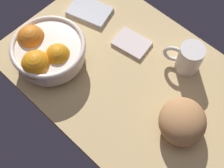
% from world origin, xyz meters
% --- Properties ---
extents(ground_plane, '(0.82, 0.53, 0.03)m').
position_xyz_m(ground_plane, '(0.00, 0.00, -0.01)').
color(ground_plane, tan).
extents(fruit_bowl, '(0.23, 0.23, 0.11)m').
position_xyz_m(fruit_bowl, '(-0.23, -0.14, 0.06)').
color(fruit_bowl, beige).
rests_on(fruit_bowl, ground).
extents(bread_loaf, '(0.18, 0.19, 0.09)m').
position_xyz_m(bread_loaf, '(0.20, -0.03, 0.05)').
color(bread_loaf, '#B27A4A').
rests_on(bread_loaf, ground).
extents(napkin_folded, '(0.16, 0.13, 0.01)m').
position_xyz_m(napkin_folded, '(-0.28, 0.09, 0.01)').
color(napkin_folded, silver).
rests_on(napkin_folded, ground).
extents(napkin_spare, '(0.12, 0.10, 0.01)m').
position_xyz_m(napkin_spare, '(-0.08, 0.09, 0.01)').
color(napkin_spare, silver).
rests_on(napkin_spare, ground).
extents(mug, '(0.12, 0.08, 0.10)m').
position_xyz_m(mug, '(0.09, 0.14, 0.05)').
color(mug, silver).
rests_on(mug, ground).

